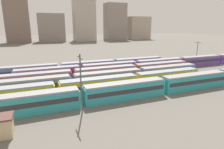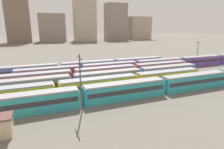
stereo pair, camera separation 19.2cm
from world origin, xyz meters
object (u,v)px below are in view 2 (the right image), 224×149
(train_track_0, at_px, (162,85))
(train_track_3, at_px, (106,73))
(train_track_5, at_px, (89,67))
(catenary_pole_2, at_px, (80,81))
(train_track_4, at_px, (181,62))
(train_track_1, at_px, (100,85))
(train_track_2, at_px, (109,78))
(catenary_pole_1, at_px, (198,50))

(train_track_0, height_order, train_track_3, same)
(train_track_5, relative_size, catenary_pole_2, 5.26)
(train_track_0, xyz_separation_m, train_track_4, (23.60, 20.80, 0.00))
(train_track_1, relative_size, train_track_4, 0.50)
(train_track_2, bearing_deg, train_track_4, 17.55)
(train_track_0, xyz_separation_m, train_track_2, (-9.29, 10.40, -0.00))
(train_track_4, distance_m, catenary_pole_1, 17.98)
(train_track_1, distance_m, train_track_2, 6.66)
(train_track_0, relative_size, train_track_4, 0.66)
(train_track_5, distance_m, catenary_pole_1, 49.96)
(train_track_5, bearing_deg, train_track_4, -8.68)
(train_track_3, bearing_deg, train_track_4, 9.32)
(catenary_pole_1, bearing_deg, train_track_3, -164.28)
(train_track_1, distance_m, train_track_3, 11.70)
(train_track_0, height_order, train_track_1, same)
(train_track_0, distance_m, train_track_5, 28.02)
(train_track_5, bearing_deg, train_track_1, -98.24)
(train_track_4, relative_size, train_track_5, 2.02)
(train_track_3, bearing_deg, catenary_pole_2, -121.28)
(train_track_4, bearing_deg, train_track_5, 171.32)
(train_track_2, bearing_deg, catenary_pole_1, 20.88)
(train_track_1, xyz_separation_m, catenary_pole_2, (-6.11, -8.47, 3.95))
(train_track_0, relative_size, train_track_1, 1.34)
(train_track_1, xyz_separation_m, train_track_5, (3.01, 20.80, 0.00))
(train_track_5, xyz_separation_m, catenary_pole_1, (49.79, 2.96, 2.94))
(catenary_pole_1, relative_size, catenary_pole_2, 0.81)
(train_track_3, xyz_separation_m, catenary_pole_1, (47.45, 13.36, 2.94))
(train_track_3, bearing_deg, train_track_1, -117.23)
(train_track_3, relative_size, catenary_pole_1, 6.46)
(train_track_3, xyz_separation_m, train_track_5, (-2.34, 10.40, 0.00))
(train_track_1, height_order, train_track_2, same)
(train_track_0, relative_size, train_track_3, 1.34)
(train_track_0, xyz_separation_m, catenary_pole_2, (-19.56, -3.27, 3.95))
(train_track_2, xyz_separation_m, catenary_pole_1, (48.64, 18.56, 2.94))
(train_track_1, distance_m, train_track_4, 40.20)
(train_track_0, height_order, train_track_5, same)
(train_track_2, relative_size, train_track_3, 1.00)
(train_track_0, xyz_separation_m, train_track_3, (-8.10, 15.60, -0.00))
(train_track_2, height_order, catenary_pole_1, catenary_pole_1)
(train_track_4, xyz_separation_m, catenary_pole_1, (15.75, 8.16, 2.94))
(train_track_0, relative_size, catenary_pole_2, 7.05)
(train_track_4, bearing_deg, catenary_pole_2, -150.85)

